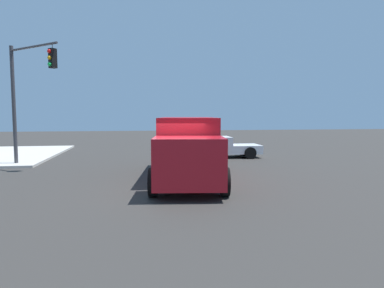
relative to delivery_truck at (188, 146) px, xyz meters
The scene contains 4 objects.
ground_plane 3.19m from the delivery_truck, 160.51° to the left, with size 100.00×100.00×0.00m, color #33302D.
delivery_truck is the anchor object (origin of this frame).
traffic_light_primary 9.66m from the delivery_truck, 60.81° to the left, with size 2.64×3.05×6.43m.
pickup_white 7.67m from the delivery_truck, 25.02° to the right, with size 2.43×5.28×1.38m.
Camera 1 is at (-11.99, 1.25, 2.79)m, focal length 31.38 mm.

